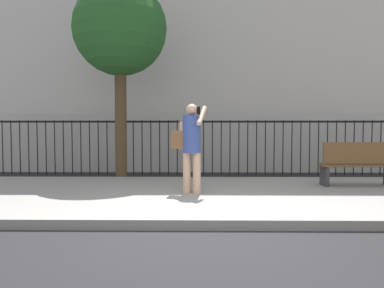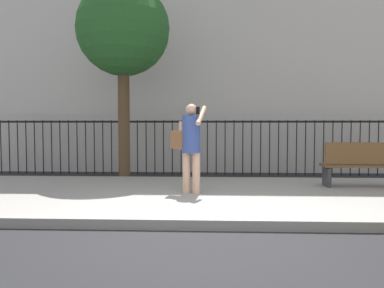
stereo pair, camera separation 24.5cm
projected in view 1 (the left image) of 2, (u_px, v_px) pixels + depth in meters
name	position (u px, v px, depth m)	size (l,w,h in m)	color
ground_plane	(201.00, 231.00, 5.38)	(60.00, 60.00, 0.00)	black
sidewalk	(200.00, 196.00, 7.57)	(28.00, 4.40, 0.15)	gray
building_facade	(199.00, 31.00, 13.62)	(28.00, 4.00, 9.48)	#BCB7B2
iron_fence	(199.00, 140.00, 11.22)	(12.03, 0.04, 1.60)	black
pedestrian_on_phone	(191.00, 141.00, 7.44)	(0.71, 0.51, 1.72)	tan
street_bench	(359.00, 163.00, 8.27)	(1.60, 0.45, 0.95)	brown
street_tree_near	(120.00, 30.00, 9.73)	(2.36, 2.36, 5.07)	#4C3823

